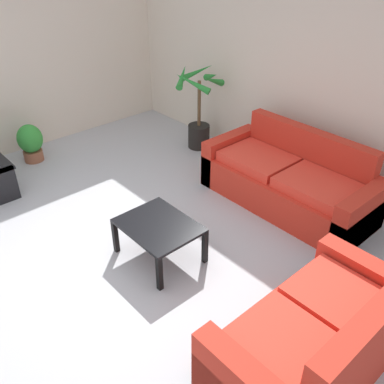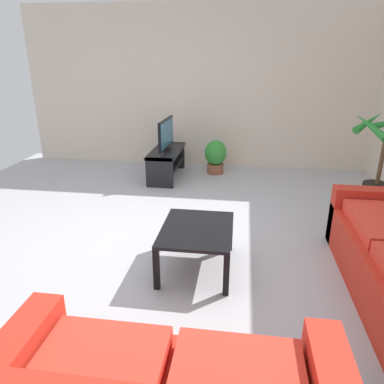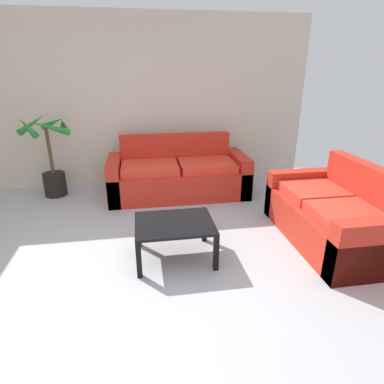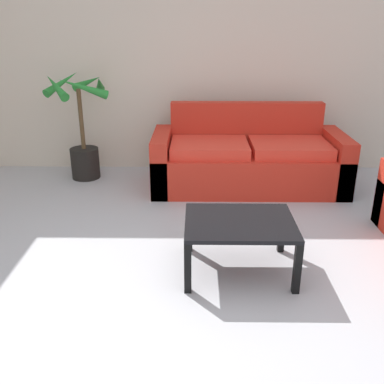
{
  "view_description": "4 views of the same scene",
  "coord_description": "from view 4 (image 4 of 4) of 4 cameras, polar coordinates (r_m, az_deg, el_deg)",
  "views": [
    {
      "loc": [
        3.21,
        -1.53,
        2.94
      ],
      "look_at": [
        0.48,
        0.9,
        0.64
      ],
      "focal_mm": 39.26,
      "sensor_mm": 36.0,
      "label": 1
    },
    {
      "loc": [
        3.36,
        0.85,
        1.87
      ],
      "look_at": [
        0.24,
        0.4,
        0.68
      ],
      "focal_mm": 33.76,
      "sensor_mm": 36.0,
      "label": 2
    },
    {
      "loc": [
        0.15,
        -2.45,
        1.9
      ],
      "look_at": [
        0.66,
        0.65,
        0.66
      ],
      "focal_mm": 29.94,
      "sensor_mm": 36.0,
      "label": 3
    },
    {
      "loc": [
        0.13,
        -2.39,
        1.77
      ],
      "look_at": [
        0.1,
        0.45,
        0.65
      ],
      "focal_mm": 40.5,
      "sensor_mm": 36.0,
      "label": 4
    }
  ],
  "objects": [
    {
      "name": "wall_back",
      "position": [
        5.4,
        -0.79,
        17.16
      ],
      "size": [
        6.0,
        0.06,
        2.7
      ],
      "primitive_type": "cube",
      "color": "beige",
      "rests_on": "ground"
    },
    {
      "name": "coffee_table",
      "position": [
        3.21,
        6.29,
        -4.66
      ],
      "size": [
        0.8,
        0.64,
        0.41
      ],
      "color": "black",
      "rests_on": "ground"
    },
    {
      "name": "ground_plane",
      "position": [
        2.97,
        -2.13,
        -14.92
      ],
      "size": [
        6.6,
        6.6,
        0.0
      ],
      "primitive_type": "plane",
      "color": "#B2B2B7"
    },
    {
      "name": "couch_main",
      "position": [
        4.93,
        7.37,
        4.11
      ],
      "size": [
        2.12,
        0.9,
        0.9
      ],
      "color": "red",
      "rests_on": "ground"
    },
    {
      "name": "potted_palm",
      "position": [
        5.26,
        -14.26,
        7.34
      ],
      "size": [
        0.78,
        0.79,
        1.25
      ],
      "color": "black",
      "rests_on": "ground"
    }
  ]
}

